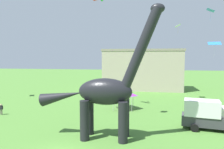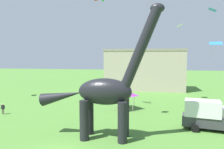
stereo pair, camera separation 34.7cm
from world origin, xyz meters
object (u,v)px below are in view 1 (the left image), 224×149
at_px(kite_near_high, 178,26).
at_px(person_near_flyer, 1,108).
at_px(kite_high_right, 210,10).
at_px(dinosaur_sculpture, 105,92).
at_px(festival_canopy_tent, 124,92).
at_px(kite_far_left, 214,43).
at_px(parked_box_truck, 208,114).
at_px(kite_mid_left, 139,54).

bearing_deg(kite_near_high, person_near_flyer, -151.91).
bearing_deg(kite_high_right, dinosaur_sculpture, -129.39).
height_order(festival_canopy_tent, kite_near_high, kite_near_high).
bearing_deg(person_near_flyer, festival_canopy_tent, -89.96).
height_order(kite_far_left, kite_high_right, kite_high_right).
distance_m(person_near_flyer, kite_near_high, 30.61).
relative_size(parked_box_truck, kite_mid_left, 6.64).
relative_size(parked_box_truck, kite_near_high, 3.28).
distance_m(person_near_flyer, kite_far_left, 29.14).
bearing_deg(festival_canopy_tent, kite_near_high, 39.93).
bearing_deg(dinosaur_sculpture, kite_far_left, 68.34).
xyz_separation_m(kite_high_right, kite_mid_left, (-10.77, -8.60, -7.03)).
bearing_deg(kite_far_left, kite_mid_left, -177.79).
xyz_separation_m(person_near_flyer, kite_far_left, (27.71, 2.61, 8.63)).
xyz_separation_m(dinosaur_sculpture, festival_canopy_tent, (0.50, 11.82, -2.01)).
bearing_deg(festival_canopy_tent, parked_box_truck, -36.83).
bearing_deg(kite_high_right, kite_far_left, -100.92).
distance_m(kite_near_high, kite_mid_left, 13.53).
bearing_deg(kite_far_left, dinosaur_sculpture, -145.07).
height_order(kite_high_right, kite_mid_left, kite_high_right).
bearing_deg(dinosaur_sculpture, person_near_flyer, -167.22).
distance_m(kite_far_left, kite_near_high, 11.61).
distance_m(festival_canopy_tent, kite_high_right, 18.99).
xyz_separation_m(kite_far_left, kite_near_high, (-3.01, 10.56, 3.77)).
bearing_deg(parked_box_truck, kite_near_high, 105.87).
relative_size(kite_far_left, kite_mid_left, 2.18).
distance_m(festival_canopy_tent, kite_far_left, 13.98).
xyz_separation_m(festival_canopy_tent, kite_far_left, (11.64, -3.34, 6.99)).
xyz_separation_m(dinosaur_sculpture, kite_high_right, (13.73, 16.72, 10.70)).
xyz_separation_m(parked_box_truck, kite_near_high, (-1.44, 14.75, 11.66)).
height_order(person_near_flyer, kite_near_high, kite_near_high).
bearing_deg(kite_far_left, parked_box_truck, -110.63).
xyz_separation_m(person_near_flyer, kite_high_right, (29.30, 10.86, 14.35)).
bearing_deg(parked_box_truck, festival_canopy_tent, 153.48).
distance_m(dinosaur_sculpture, kite_near_high, 22.85).
height_order(festival_canopy_tent, kite_high_right, kite_high_right).
relative_size(festival_canopy_tent, kite_far_left, 1.63).
height_order(kite_far_left, kite_near_high, kite_near_high).
height_order(kite_far_left, kite_mid_left, kite_far_left).
height_order(dinosaur_sculpture, kite_mid_left, dinosaur_sculpture).
xyz_separation_m(kite_far_left, kite_mid_left, (-9.18, -0.35, -1.31)).
bearing_deg(festival_canopy_tent, kite_far_left, -16.02).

